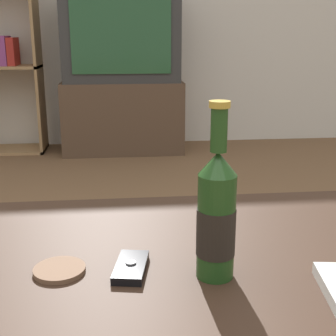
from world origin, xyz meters
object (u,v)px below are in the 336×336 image
at_px(bookshelf, 1,62).
at_px(beer_bottle, 216,216).
at_px(tv_stand, 123,116).
at_px(television, 121,36).
at_px(cell_phone, 131,267).

height_order(bookshelf, beer_bottle, bookshelf).
relative_size(tv_stand, bookshelf, 0.70).
relative_size(television, beer_bottle, 2.81).
relative_size(tv_stand, beer_bottle, 3.01).
bearing_deg(tv_stand, beer_bottle, -87.43).
distance_m(bookshelf, cell_phone, 2.93).
distance_m(beer_bottle, cell_phone, 0.17).
height_order(bookshelf, cell_phone, bookshelf).
bearing_deg(beer_bottle, tv_stand, 92.57).
relative_size(tv_stand, television, 1.07).
relative_size(tv_stand, cell_phone, 7.93).
bearing_deg(cell_phone, bookshelf, 117.07).
relative_size(bookshelf, beer_bottle, 4.29).
relative_size(beer_bottle, cell_phone, 2.64).
bearing_deg(beer_bottle, cell_phone, 168.03).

